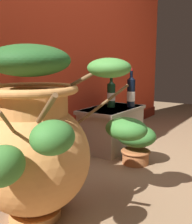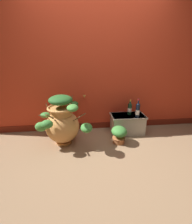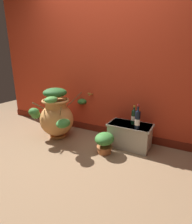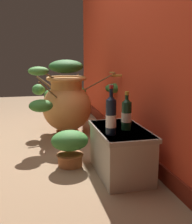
{
  "view_description": "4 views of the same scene",
  "coord_description": "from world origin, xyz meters",
  "px_view_note": "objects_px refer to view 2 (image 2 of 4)",
  "views": [
    {
      "loc": [
        -1.48,
        -0.33,
        0.74
      ],
      "look_at": [
        0.08,
        0.69,
        0.4
      ],
      "focal_mm": 44.49,
      "sensor_mm": 36.0,
      "label": 1
    },
    {
      "loc": [
        -0.33,
        -1.84,
        1.45
      ],
      "look_at": [
        -0.05,
        0.68,
        0.5
      ],
      "focal_mm": 26.13,
      "sensor_mm": 36.0,
      "label": 2
    },
    {
      "loc": [
        1.29,
        -1.53,
        1.29
      ],
      "look_at": [
        0.08,
        0.69,
        0.51
      ],
      "focal_mm": 28.92,
      "sensor_mm": 36.0,
      "label": 3
    },
    {
      "loc": [
        2.46,
        0.2,
        0.9
      ],
      "look_at": [
        0.05,
        0.77,
        0.38
      ],
      "focal_mm": 45.43,
      "sensor_mm": 36.0,
      "label": 4
    }
  ],
  "objects_px": {
    "wine_bottle_left": "(138,110)",
    "potted_shrub": "(119,134)",
    "wine_bottle_middle": "(130,108)",
    "terracotta_urn": "(62,122)"
  },
  "relations": [
    {
      "from": "wine_bottle_middle",
      "to": "potted_shrub",
      "type": "bearing_deg",
      "value": -126.56
    },
    {
      "from": "terracotta_urn",
      "to": "potted_shrub",
      "type": "distance_m",
      "value": 0.95
    },
    {
      "from": "wine_bottle_left",
      "to": "potted_shrub",
      "type": "height_order",
      "value": "wine_bottle_left"
    },
    {
      "from": "wine_bottle_left",
      "to": "potted_shrub",
      "type": "xyz_separation_m",
      "value": [
        -0.37,
        -0.23,
        -0.32
      ]
    },
    {
      "from": "wine_bottle_middle",
      "to": "potted_shrub",
      "type": "height_order",
      "value": "wine_bottle_middle"
    },
    {
      "from": "terracotta_urn",
      "to": "potted_shrub",
      "type": "bearing_deg",
      "value": -5.97
    },
    {
      "from": "wine_bottle_left",
      "to": "wine_bottle_middle",
      "type": "height_order",
      "value": "wine_bottle_left"
    },
    {
      "from": "terracotta_urn",
      "to": "potted_shrub",
      "type": "height_order",
      "value": "terracotta_urn"
    },
    {
      "from": "terracotta_urn",
      "to": "wine_bottle_left",
      "type": "bearing_deg",
      "value": 5.93
    },
    {
      "from": "wine_bottle_left",
      "to": "potted_shrub",
      "type": "relative_size",
      "value": 1.14
    }
  ]
}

